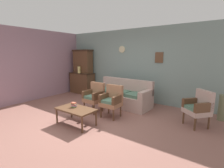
# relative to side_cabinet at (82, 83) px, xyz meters

# --- Properties ---
(ground_plane) EXTENTS (7.68, 7.68, 0.00)m
(ground_plane) POSITION_rel_side_cabinet_xyz_m (2.52, -2.25, -0.47)
(ground_plane) COLOR #84564C
(wall_back_with_decor) EXTENTS (6.40, 0.09, 2.70)m
(wall_back_with_decor) POSITION_rel_side_cabinet_xyz_m (2.52, 0.38, 0.89)
(wall_back_with_decor) COLOR gray
(wall_back_with_decor) RESTS_ON ground
(wall_left_side) EXTENTS (0.06, 5.20, 2.70)m
(wall_left_side) POSITION_rel_side_cabinet_xyz_m (-0.71, -2.25, 0.88)
(wall_left_side) COLOR gray
(wall_left_side) RESTS_ON ground
(side_cabinet) EXTENTS (1.16, 0.55, 0.93)m
(side_cabinet) POSITION_rel_side_cabinet_xyz_m (0.00, 0.00, 0.00)
(side_cabinet) COLOR brown
(side_cabinet) RESTS_ON ground
(cabinet_upper_hutch) EXTENTS (0.99, 0.38, 1.03)m
(cabinet_upper_hutch) POSITION_rel_side_cabinet_xyz_m (0.00, 0.08, 0.98)
(cabinet_upper_hutch) COLOR brown
(cabinet_upper_hutch) RESTS_ON side_cabinet
(vase_on_cabinet) EXTENTS (0.13, 0.13, 0.30)m
(vase_on_cabinet) POSITION_rel_side_cabinet_xyz_m (0.01, -0.18, 0.61)
(vase_on_cabinet) COLOR #D4BC6B
(vase_on_cabinet) RESTS_ON side_cabinet
(floral_couch) EXTENTS (2.12, 0.92, 0.90)m
(floral_couch) POSITION_rel_side_cabinet_xyz_m (2.46, -0.51, -0.14)
(floral_couch) COLOR tan
(floral_couch) RESTS_ON ground
(armchair_by_doorway) EXTENTS (0.54, 0.51, 0.90)m
(armchair_by_doorway) POSITION_rel_side_cabinet_xyz_m (2.12, -1.55, 0.03)
(armchair_by_doorway) COLOR #9E6B4C
(armchair_by_doorway) RESTS_ON ground
(armchair_row_middle) EXTENTS (0.54, 0.51, 0.90)m
(armchair_row_middle) POSITION_rel_side_cabinet_xyz_m (2.81, -1.59, 0.03)
(armchair_row_middle) COLOR #9E6B4C
(armchair_row_middle) RESTS_ON ground
(wingback_chair_by_fireplace) EXTENTS (0.71, 0.71, 0.90)m
(wingback_chair_by_fireplace) POSITION_rel_side_cabinet_xyz_m (4.91, -0.88, 0.03)
(wingback_chair_by_fireplace) COLOR tan
(wingback_chair_by_fireplace) RESTS_ON ground
(coffee_table) EXTENTS (1.00, 0.56, 0.42)m
(coffee_table) POSITION_rel_side_cabinet_xyz_m (2.39, -2.56, -0.09)
(coffee_table) COLOR brown
(coffee_table) RESTS_ON ground
(book_stack_on_table) EXTENTS (0.17, 0.09, 0.12)m
(book_stack_on_table) POSITION_rel_side_cabinet_xyz_m (2.26, -2.50, 0.01)
(book_stack_on_table) COLOR #73A34B
(book_stack_on_table) RESTS_ON coffee_table
(floor_vase_by_wall) EXTENTS (0.18, 0.18, 0.71)m
(floor_vase_by_wall) POSITION_rel_side_cabinet_xyz_m (5.37, -0.10, -0.11)
(floor_vase_by_wall) COLOR #696D4E
(floor_vase_by_wall) RESTS_ON ground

